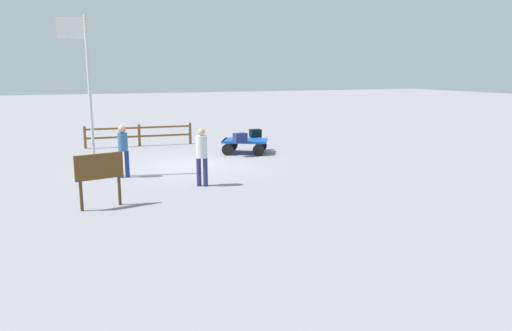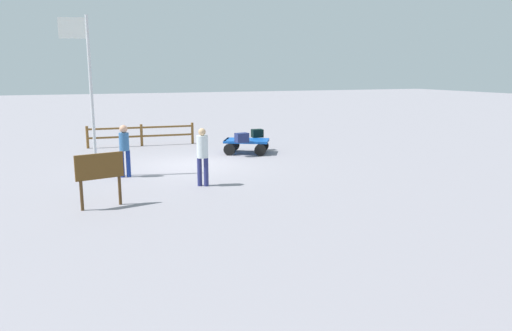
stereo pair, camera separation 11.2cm
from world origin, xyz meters
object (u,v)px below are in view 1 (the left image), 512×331
object	(u,v)px
signboard	(99,171)
suitcase_grey	(240,138)
worker_lead	(123,147)
flagpole	(86,83)
worker_trailing	(202,153)
luggage_cart	(244,143)
suitcase_dark	(255,133)

from	to	relation	value
signboard	suitcase_grey	bearing A→B (deg)	-135.61
worker_lead	flagpole	distance (m)	2.31
suitcase_grey	flagpole	xyz separation A→B (m)	(5.81, 1.80, 2.27)
worker_lead	signboard	size ratio (longest dim) A/B	1.23
flagpole	signboard	bearing A→B (deg)	89.99
worker_lead	signboard	bearing A→B (deg)	74.05
signboard	worker_trailing	bearing A→B (deg)	-156.19
luggage_cart	suitcase_dark	size ratio (longest dim) A/B	4.46
suitcase_grey	suitcase_dark	size ratio (longest dim) A/B	1.12
worker_lead	flagpole	world-z (taller)	flagpole
suitcase_grey	signboard	xyz separation A→B (m)	(5.82, 5.69, 0.18)
luggage_cart	worker_trailing	world-z (taller)	worker_trailing
suitcase_grey	signboard	distance (m)	8.14
worker_lead	worker_trailing	bearing A→B (deg)	133.65
suitcase_grey	suitcase_dark	distance (m)	1.66
suitcase_grey	worker_lead	bearing A→B (deg)	24.93
luggage_cart	flagpole	xyz separation A→B (m)	(6.25, 2.49, 2.61)
suitcase_dark	worker_lead	world-z (taller)	worker_lead
worker_trailing	suitcase_dark	bearing A→B (deg)	-125.34
luggage_cart	suitcase_dark	xyz separation A→B (m)	(-0.71, -0.52, 0.32)
luggage_cart	suitcase_grey	size ratio (longest dim) A/B	3.97
worker_trailing	flagpole	bearing A→B (deg)	-40.42
worker_trailing	flagpole	size ratio (longest dim) A/B	0.34
luggage_cart	flagpole	distance (m)	7.22
suitcase_grey	flagpole	distance (m)	6.50
signboard	luggage_cart	bearing A→B (deg)	-134.42
suitcase_grey	worker_lead	world-z (taller)	worker_lead
luggage_cart	suitcase_grey	world-z (taller)	suitcase_grey
luggage_cart	worker_lead	distance (m)	6.06
luggage_cart	signboard	bearing A→B (deg)	45.58
luggage_cart	worker_lead	world-z (taller)	worker_lead
luggage_cart	flagpole	bearing A→B (deg)	21.73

